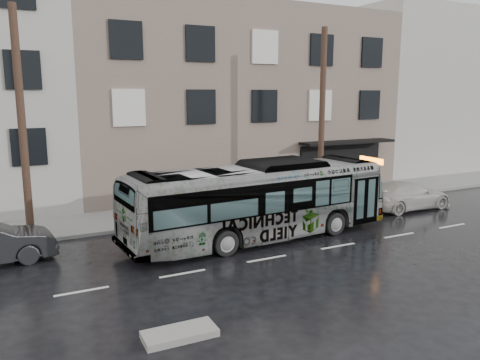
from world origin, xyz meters
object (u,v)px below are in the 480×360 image
object	(u,v)px
utility_pole_front	(322,118)
sign_post	(337,180)
bus	(259,201)
utility_pole_rear	(22,126)
white_sedan	(407,195)

from	to	relation	value
utility_pole_front	sign_post	size ratio (longest dim) A/B	3.75
utility_pole_front	bus	bearing A→B (deg)	-147.50
utility_pole_front	bus	size ratio (longest dim) A/B	0.79
utility_pole_rear	sign_post	distance (m)	15.46
utility_pole_front	utility_pole_rear	world-z (taller)	same
sign_post	bus	xyz separation A→B (m)	(-6.68, -3.56, 0.24)
utility_pole_rear	white_sedan	xyz separation A→B (m)	(17.69, -2.49, -3.94)
bus	white_sedan	world-z (taller)	bus
bus	utility_pole_rear	bearing A→B (deg)	63.26
utility_pole_front	sign_post	bearing A→B (deg)	0.00
utility_pole_front	white_sedan	size ratio (longest dim) A/B	1.83
utility_pole_front	bus	distance (m)	7.29
sign_post	white_sedan	xyz separation A→B (m)	(2.59, -2.49, -0.64)
utility_pole_front	utility_pole_rear	distance (m)	14.00
utility_pole_front	white_sedan	xyz separation A→B (m)	(3.69, -2.49, -3.94)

